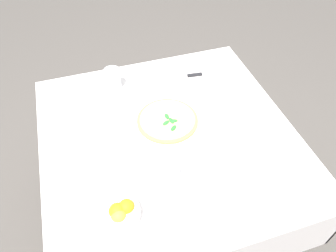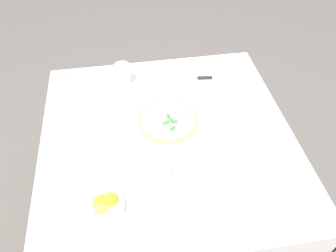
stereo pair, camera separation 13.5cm
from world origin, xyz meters
The scene contains 10 objects.
ground_plane centered at (0.00, 0.00, 0.00)m, with size 8.00×8.00×0.00m, color #4C4742.
dining_table centered at (0.00, 0.00, 0.59)m, with size 1.06×1.06×0.73m.
pizza_plate centered at (0.01, 0.06, 0.74)m, with size 0.35×0.35×0.02m.
pizza centered at (0.01, 0.06, 0.75)m, with size 0.27×0.27×0.02m.
coffee_cup_near_right centered at (0.31, -0.37, 0.76)m, with size 0.13×0.13×0.07m.
coffee_cup_center_back centered at (-0.06, -0.20, 0.76)m, with size 0.13×0.13×0.06m.
water_glass_right_edge centered at (-0.16, 0.38, 0.77)m, with size 0.08×0.08×0.10m.
napkin_folded centered at (0.29, 0.31, 0.74)m, with size 0.24×0.17×0.02m.
dinner_knife centered at (0.29, 0.31, 0.75)m, with size 0.20×0.04×0.01m.
citrus_bowl centered at (-0.27, -0.31, 0.76)m, with size 0.15×0.15×0.07m.
Camera 1 is at (-0.27, -0.84, 1.74)m, focal length 33.71 mm.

